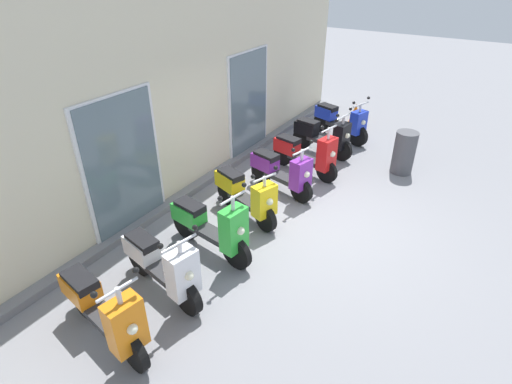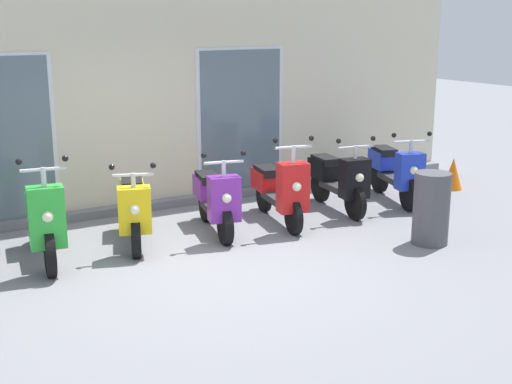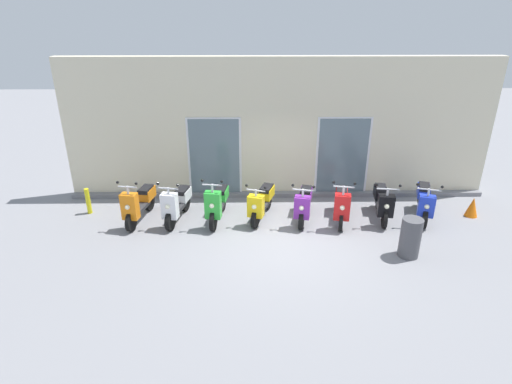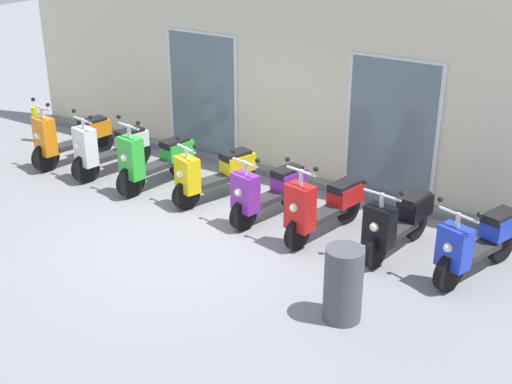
{
  "view_description": "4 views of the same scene",
  "coord_description": "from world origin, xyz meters",
  "px_view_note": "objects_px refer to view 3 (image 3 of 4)",
  "views": [
    {
      "loc": [
        -5.48,
        -2.15,
        4.03
      ],
      "look_at": [
        -0.71,
        0.85,
        0.7
      ],
      "focal_mm": 28.49,
      "sensor_mm": 36.0,
      "label": 1
    },
    {
      "loc": [
        -3.31,
        -6.65,
        2.73
      ],
      "look_at": [
        0.8,
        0.43,
        0.65
      ],
      "focal_mm": 48.4,
      "sensor_mm": 36.0,
      "label": 2
    },
    {
      "loc": [
        -0.8,
        -8.54,
        5.02
      ],
      "look_at": [
        -0.66,
        0.94,
        0.84
      ],
      "focal_mm": 29.55,
      "sensor_mm": 36.0,
      "label": 3
    },
    {
      "loc": [
        5.46,
        -6.78,
        4.54
      ],
      "look_at": [
        0.65,
        0.61,
        0.63
      ],
      "focal_mm": 48.15,
      "sensor_mm": 36.0,
      "label": 4
    }
  ],
  "objects_px": {
    "scooter_red": "(342,203)",
    "curb_bollard": "(88,201)",
    "scooter_white": "(177,204)",
    "scooter_green": "(217,203)",
    "traffic_cone": "(472,207)",
    "trash_bin": "(410,238)",
    "scooter_orange": "(139,203)",
    "scooter_yellow": "(262,202)",
    "scooter_black": "(382,201)",
    "scooter_purple": "(304,203)",
    "scooter_blue": "(424,201)"
  },
  "relations": [
    {
      "from": "scooter_green",
      "to": "scooter_yellow",
      "type": "height_order",
      "value": "scooter_green"
    },
    {
      "from": "scooter_black",
      "to": "scooter_orange",
      "type": "bearing_deg",
      "value": -179.65
    },
    {
      "from": "curb_bollard",
      "to": "scooter_green",
      "type": "bearing_deg",
      "value": -7.74
    },
    {
      "from": "scooter_green",
      "to": "scooter_purple",
      "type": "bearing_deg",
      "value": 0.27
    },
    {
      "from": "scooter_green",
      "to": "scooter_purple",
      "type": "height_order",
      "value": "scooter_green"
    },
    {
      "from": "scooter_red",
      "to": "scooter_black",
      "type": "xyz_separation_m",
      "value": [
        1.07,
        0.11,
        -0.0
      ]
    },
    {
      "from": "scooter_green",
      "to": "scooter_purple",
      "type": "distance_m",
      "value": 2.19
    },
    {
      "from": "scooter_white",
      "to": "scooter_yellow",
      "type": "bearing_deg",
      "value": 2.61
    },
    {
      "from": "scooter_blue",
      "to": "curb_bollard",
      "type": "relative_size",
      "value": 2.28
    },
    {
      "from": "scooter_white",
      "to": "curb_bollard",
      "type": "distance_m",
      "value": 2.45
    },
    {
      "from": "scooter_white",
      "to": "scooter_green",
      "type": "distance_m",
      "value": 1.03
    },
    {
      "from": "scooter_yellow",
      "to": "scooter_blue",
      "type": "bearing_deg",
      "value": -0.78
    },
    {
      "from": "scooter_purple",
      "to": "scooter_black",
      "type": "height_order",
      "value": "scooter_purple"
    },
    {
      "from": "scooter_purple",
      "to": "trash_bin",
      "type": "height_order",
      "value": "scooter_purple"
    },
    {
      "from": "scooter_white",
      "to": "scooter_blue",
      "type": "relative_size",
      "value": 0.98
    },
    {
      "from": "scooter_green",
      "to": "trash_bin",
      "type": "distance_m",
      "value": 4.62
    },
    {
      "from": "scooter_orange",
      "to": "traffic_cone",
      "type": "distance_m",
      "value": 8.58
    },
    {
      "from": "scooter_orange",
      "to": "scooter_blue",
      "type": "xyz_separation_m",
      "value": [
        7.25,
        0.04,
        -0.03
      ]
    },
    {
      "from": "trash_bin",
      "to": "scooter_orange",
      "type": "bearing_deg",
      "value": 164.3
    },
    {
      "from": "scooter_yellow",
      "to": "traffic_cone",
      "type": "relative_size",
      "value": 2.9
    },
    {
      "from": "scooter_white",
      "to": "curb_bollard",
      "type": "xyz_separation_m",
      "value": [
        -2.41,
        0.44,
        -0.12
      ]
    },
    {
      "from": "scooter_red",
      "to": "curb_bollard",
      "type": "height_order",
      "value": "scooter_red"
    },
    {
      "from": "scooter_red",
      "to": "scooter_purple",
      "type": "bearing_deg",
      "value": 176.5
    },
    {
      "from": "scooter_red",
      "to": "curb_bollard",
      "type": "relative_size",
      "value": 2.28
    },
    {
      "from": "curb_bollard",
      "to": "scooter_blue",
      "type": "bearing_deg",
      "value": -2.64
    },
    {
      "from": "traffic_cone",
      "to": "scooter_red",
      "type": "bearing_deg",
      "value": -176.71
    },
    {
      "from": "scooter_yellow",
      "to": "trash_bin",
      "type": "xyz_separation_m",
      "value": [
        3.17,
        -1.86,
        -0.01
      ]
    },
    {
      "from": "scooter_blue",
      "to": "scooter_red",
      "type": "bearing_deg",
      "value": -177.0
    },
    {
      "from": "scooter_green",
      "to": "scooter_black",
      "type": "distance_m",
      "value": 4.2
    },
    {
      "from": "scooter_yellow",
      "to": "scooter_purple",
      "type": "bearing_deg",
      "value": -5.95
    },
    {
      "from": "scooter_green",
      "to": "traffic_cone",
      "type": "height_order",
      "value": "scooter_green"
    },
    {
      "from": "scooter_red",
      "to": "traffic_cone",
      "type": "height_order",
      "value": "scooter_red"
    },
    {
      "from": "scooter_purple",
      "to": "scooter_red",
      "type": "bearing_deg",
      "value": -3.5
    },
    {
      "from": "traffic_cone",
      "to": "trash_bin",
      "type": "distance_m",
      "value": 2.99
    },
    {
      "from": "scooter_green",
      "to": "scooter_black",
      "type": "bearing_deg",
      "value": 0.88
    },
    {
      "from": "scooter_red",
      "to": "scooter_black",
      "type": "bearing_deg",
      "value": 5.94
    },
    {
      "from": "scooter_orange",
      "to": "scooter_red",
      "type": "xyz_separation_m",
      "value": [
        5.11,
        -0.07,
        -0.01
      ]
    },
    {
      "from": "scooter_black",
      "to": "scooter_purple",
      "type": "bearing_deg",
      "value": -178.46
    },
    {
      "from": "curb_bollard",
      "to": "scooter_orange",
      "type": "bearing_deg",
      "value": -16.85
    },
    {
      "from": "scooter_green",
      "to": "scooter_black",
      "type": "xyz_separation_m",
      "value": [
        4.2,
        0.06,
        -0.02
      ]
    },
    {
      "from": "scooter_yellow",
      "to": "scooter_black",
      "type": "height_order",
      "value": "scooter_black"
    },
    {
      "from": "scooter_orange",
      "to": "scooter_red",
      "type": "bearing_deg",
      "value": -0.82
    },
    {
      "from": "trash_bin",
      "to": "scooter_red",
      "type": "bearing_deg",
      "value": 124.41
    },
    {
      "from": "scooter_yellow",
      "to": "scooter_red",
      "type": "height_order",
      "value": "scooter_red"
    },
    {
      "from": "scooter_yellow",
      "to": "scooter_orange",
      "type": "bearing_deg",
      "value": -178.23
    },
    {
      "from": "scooter_red",
      "to": "trash_bin",
      "type": "height_order",
      "value": "scooter_red"
    },
    {
      "from": "scooter_green",
      "to": "traffic_cone",
      "type": "bearing_deg",
      "value": 1.32
    },
    {
      "from": "scooter_blue",
      "to": "curb_bollard",
      "type": "bearing_deg",
      "value": 177.36
    },
    {
      "from": "scooter_orange",
      "to": "traffic_cone",
      "type": "relative_size",
      "value": 3.17
    },
    {
      "from": "trash_bin",
      "to": "curb_bollard",
      "type": "distance_m",
      "value": 8.03
    }
  ]
}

